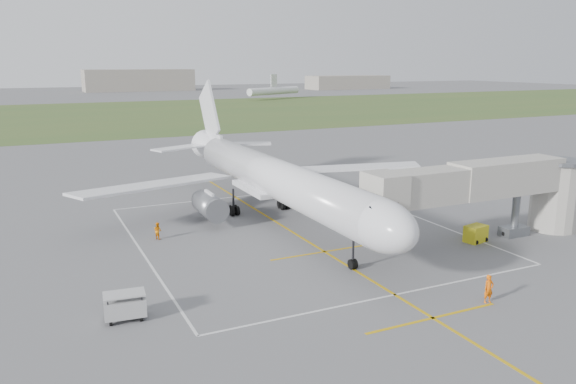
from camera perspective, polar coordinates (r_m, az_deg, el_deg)
name	(u,v)px	position (r m, az deg, el deg)	size (l,w,h in m)	color
ground	(276,222)	(56.34, -1.20, -3.08)	(700.00, 700.00, 0.00)	#565659
grass_strip	(102,115)	(181.46, -18.39, 7.41)	(700.00, 120.00, 0.02)	#3B5826
apron_markings	(302,238)	(51.31, 1.46, -4.70)	(28.20, 60.00, 0.01)	#C6980B
airliner	(273,178)	(55.96, -1.54, 1.44)	(38.93, 46.75, 13.52)	silver
jet_bridge	(499,188)	(53.27, 20.67, 0.39)	(23.40, 5.00, 7.20)	#A8A598
gpu_unit	(476,234)	(52.82, 18.54, -4.04)	(2.22, 1.75, 1.50)	gold
baggage_cart	(125,306)	(36.84, -16.24, -11.08)	(2.65, 1.75, 1.74)	#B2B2B2
ramp_worker_nose	(489,289)	(40.02, 19.72, -9.25)	(0.70, 0.46, 1.93)	#F36107
ramp_worker_wing	(158,231)	(52.19, -13.10, -3.85)	(0.76, 0.59, 1.56)	orange
distant_hangars	(31,84)	(314.86, -24.61, 9.94)	(345.00, 49.00, 12.00)	gray
distant_aircraft	(84,97)	(216.61, -20.00, 9.04)	(187.99, 50.58, 8.85)	silver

